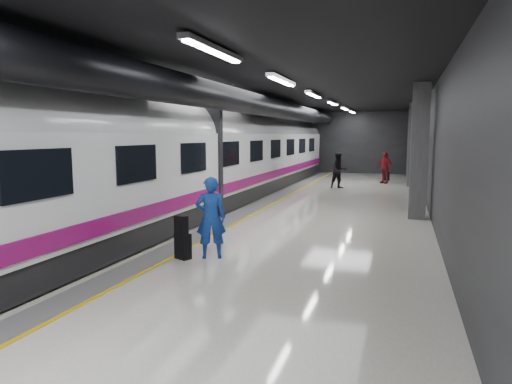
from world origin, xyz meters
The scene contains 9 objects.
ground centered at (0.00, 0.00, 0.00)m, with size 40.00×40.00×0.00m, color white.
platform_hall centered at (-0.29, 0.96, 3.54)m, with size 10.02×40.02×4.51m.
train centered at (-3.25, 0.00, 2.07)m, with size 3.05×38.00×4.05m.
traveler_main centered at (-0.07, -4.74, 0.94)m, with size 0.68×0.45×1.88m, color blue.
suitcase_main centered at (-0.65, -5.01, 0.29)m, with size 0.36×0.23×0.59m, color black.
shoulder_bag centered at (-0.66, -5.05, 0.79)m, with size 0.31×0.17×0.42m, color black.
traveler_far_a centered at (0.86, 9.92, 0.95)m, with size 0.93×0.72×1.91m, color black.
traveler_far_b centered at (3.05, 13.36, 0.92)m, with size 1.08×0.45×1.84m, color maroon.
suitcase_far centered at (3.08, 15.02, 0.27)m, with size 0.36×0.23×0.53m, color black.
Camera 1 is at (4.05, -14.15, 2.81)m, focal length 32.00 mm.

